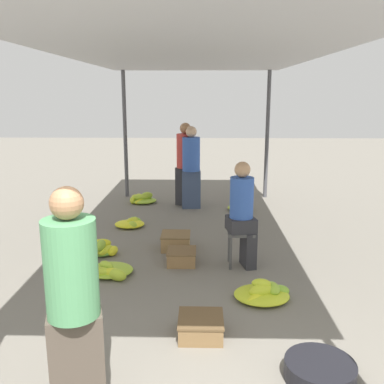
{
  "coord_description": "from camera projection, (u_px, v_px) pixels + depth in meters",
  "views": [
    {
      "loc": [
        0.13,
        -1.79,
        2.2
      ],
      "look_at": [
        0.0,
        3.68,
        0.94
      ],
      "focal_mm": 40.0,
      "sensor_mm": 36.0,
      "label": 1
    }
  ],
  "objects": [
    {
      "name": "canopy_post_back_left",
      "position": [
        125.0,
        135.0,
        9.08
      ],
      "size": [
        0.08,
        0.08,
        2.67
      ],
      "primitive_type": "cylinder",
      "color": "#4C4C51",
      "rests_on": "ground"
    },
    {
      "name": "banana_pile_left_1",
      "position": [
        109.0,
        271.0,
        5.27
      ],
      "size": [
        0.58,
        0.57,
        0.18
      ],
      "color": "#A1C52F",
      "rests_on": "ground"
    },
    {
      "name": "banana_pile_right_0",
      "position": [
        241.0,
        207.0,
        8.2
      ],
      "size": [
        0.5,
        0.44,
        0.17
      ],
      "color": "yellow",
      "rests_on": "ground"
    },
    {
      "name": "banana_pile_left_3",
      "position": [
        131.0,
        223.0,
        7.24
      ],
      "size": [
        0.5,
        0.53,
        0.14
      ],
      "color": "#8BBC33",
      "rests_on": "ground"
    },
    {
      "name": "vendor_foreground",
      "position": [
        73.0,
        302.0,
        2.83
      ],
      "size": [
        0.43,
        0.43,
        1.64
      ],
      "color": "#4C4238",
      "rests_on": "ground"
    },
    {
      "name": "canopy_tarp",
      "position": [
        192.0,
        53.0,
        5.34
      ],
      "size": [
        3.41,
        7.4,
        0.04
      ],
      "primitive_type": "cube",
      "color": "#B2B2B7",
      "rests_on": "canopy_post_front_left"
    },
    {
      "name": "shopper_walking_far",
      "position": [
        191.0,
        166.0,
        8.25
      ],
      "size": [
        0.37,
        0.36,
        1.6
      ],
      "color": "#384766",
      "rests_on": "ground"
    },
    {
      "name": "banana_pile_right_1",
      "position": [
        263.0,
        293.0,
        4.67
      ],
      "size": [
        0.64,
        0.53,
        0.23
      ],
      "color": "yellow",
      "rests_on": "ground"
    },
    {
      "name": "vendor_seated",
      "position": [
        243.0,
        212.0,
        5.44
      ],
      "size": [
        0.4,
        0.4,
        1.37
      ],
      "color": "#2D2D33",
      "rests_on": "ground"
    },
    {
      "name": "banana_pile_left_2",
      "position": [
        142.0,
        199.0,
        8.82
      ],
      "size": [
        0.58,
        0.6,
        0.22
      ],
      "color": "#BFD12A",
      "rests_on": "ground"
    },
    {
      "name": "canopy_post_back_right",
      "position": [
        267.0,
        135.0,
        9.02
      ],
      "size": [
        0.08,
        0.08,
        2.67
      ],
      "primitive_type": "cylinder",
      "color": "#4C4C51",
      "rests_on": "ground"
    },
    {
      "name": "crate_mid",
      "position": [
        176.0,
        241.0,
        6.18
      ],
      "size": [
        0.42,
        0.42,
        0.23
      ],
      "color": "#9E7A4C",
      "rests_on": "ground"
    },
    {
      "name": "stool",
      "position": [
        241.0,
        238.0,
        5.52
      ],
      "size": [
        0.34,
        0.34,
        0.47
      ],
      "color": "#4C4C4C",
      "rests_on": "ground"
    },
    {
      "name": "shopper_walking_mid",
      "position": [
        185.0,
        163.0,
        8.45
      ],
      "size": [
        0.46,
        0.46,
        1.65
      ],
      "color": "#2D2D33",
      "rests_on": "ground"
    },
    {
      "name": "crate_near",
      "position": [
        201.0,
        326.0,
        3.96
      ],
      "size": [
        0.42,
        0.42,
        0.18
      ],
      "color": "brown",
      "rests_on": "ground"
    },
    {
      "name": "banana_pile_left_0",
      "position": [
        101.0,
        249.0,
        5.96
      ],
      "size": [
        0.47,
        0.49,
        0.24
      ],
      "color": "#78B436",
      "rests_on": "ground"
    },
    {
      "name": "crate_far",
      "position": [
        182.0,
        257.0,
        5.64
      ],
      "size": [
        0.38,
        0.38,
        0.19
      ],
      "color": "olive",
      "rests_on": "ground"
    },
    {
      "name": "basin_black",
      "position": [
        320.0,
        371.0,
        3.35
      ],
      "size": [
        0.56,
        0.56,
        0.15
      ],
      "color": "black",
      "rests_on": "ground"
    }
  ]
}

